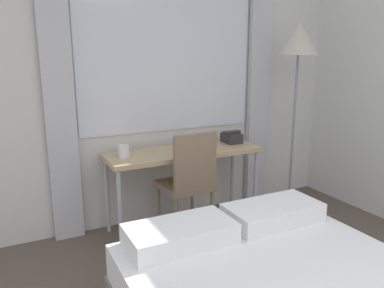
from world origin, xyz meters
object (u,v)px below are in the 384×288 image
at_px(desk_chair, 189,179).
at_px(book, 192,145).
at_px(standing_lamp, 298,49).
at_px(desk, 183,157).
at_px(mug, 124,151).
at_px(telephone, 232,137).

relative_size(desk_chair, book, 3.97).
xyz_separation_m(desk_chair, standing_lamp, (1.20, 0.11, 1.07)).
bearing_deg(desk, mug, -179.80).
bearing_deg(desk, standing_lamp, -5.81).
distance_m(desk_chair, book, 0.40).
relative_size(book, mug, 2.29).
xyz_separation_m(desk, standing_lamp, (1.14, -0.12, 0.94)).
relative_size(desk, mug, 13.32).
height_order(desk_chair, mug, desk_chair).
bearing_deg(standing_lamp, telephone, 164.67).
xyz_separation_m(desk, telephone, (0.53, 0.05, 0.11)).
distance_m(desk_chair, telephone, 0.70).
height_order(telephone, book, telephone).
height_order(standing_lamp, telephone, standing_lamp).
bearing_deg(book, standing_lamp, -10.36).
relative_size(desk_chair, telephone, 5.09).
bearing_deg(standing_lamp, desk, 174.19).
relative_size(desk_chair, mug, 9.09).
bearing_deg(desk_chair, standing_lamp, 2.32).
distance_m(desk, desk_chair, 0.27).
height_order(desk, telephone, telephone).
bearing_deg(mug, standing_lamp, -3.89).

